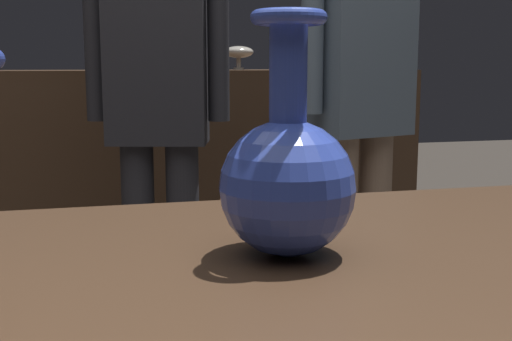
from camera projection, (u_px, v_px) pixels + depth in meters
The scene contains 7 objects.
back_display_shelf at pixel (127, 183), 2.90m from camera, with size 2.60×0.40×0.99m.
vase_centerpiece at pixel (288, 178), 0.74m from camera, with size 0.16×0.16×0.28m.
shelf_vase_center at pixel (123, 48), 2.84m from camera, with size 0.17×0.17×0.13m.
shelf_vase_far_right at pixel (357, 48), 2.97m from camera, with size 0.06×0.06×0.20m.
shelf_vase_right at pixel (239, 53), 2.99m from camera, with size 0.14×0.14×0.11m.
visitor_near_right at pixel (361, 89), 2.14m from camera, with size 0.45×0.27×1.59m.
visitor_center_back at pixel (158, 101), 2.15m from camera, with size 0.46×0.26×1.53m.
Camera 1 is at (-0.14, -0.70, 1.02)m, focal length 46.09 mm.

